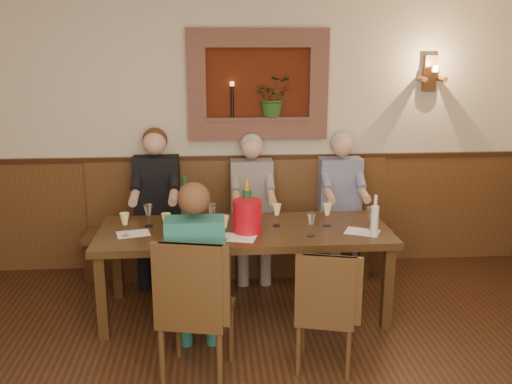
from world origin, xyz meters
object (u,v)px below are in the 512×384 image
(dining_table, at_px, (244,237))
(spittoon_bucket, at_px, (248,216))
(water_bottle, at_px, (375,220))
(wine_bottle_green_a, at_px, (247,208))
(person_bench_mid, at_px, (252,218))
(wine_bottle_green_b, at_px, (185,206))
(chair_near_right, at_px, (325,333))
(person_bench_left, at_px, (157,218))
(person_chair_front, at_px, (197,291))
(bench, at_px, (239,239))
(chair_near_left, at_px, (197,336))
(person_bench_right, at_px, (341,216))

(dining_table, height_order, spittoon_bucket, spittoon_bucket)
(water_bottle, bearing_deg, wine_bottle_green_a, 164.29)
(person_bench_mid, bearing_deg, wine_bottle_green_b, -130.18)
(chair_near_right, relative_size, person_bench_left, 0.61)
(person_chair_front, xyz_separation_m, spittoon_bucket, (0.40, 0.70, 0.32))
(spittoon_bucket, distance_m, water_bottle, 1.01)
(person_bench_mid, bearing_deg, spittoon_bucket, -96.46)
(person_bench_mid, bearing_deg, bench, 140.02)
(bench, relative_size, person_bench_mid, 2.14)
(person_bench_mid, xyz_separation_m, spittoon_bucket, (-0.10, -0.92, 0.31))
(bench, relative_size, wine_bottle_green_b, 7.04)
(chair_near_right, relative_size, person_chair_front, 0.66)
(dining_table, bearing_deg, wine_bottle_green_b, 166.48)
(chair_near_right, distance_m, person_bench_mid, 1.80)
(person_bench_left, xyz_separation_m, wine_bottle_green_a, (0.82, -0.82, 0.31))
(person_bench_mid, height_order, wine_bottle_green_b, person_bench_mid)
(chair_near_right, distance_m, spittoon_bucket, 1.13)
(person_bench_mid, distance_m, spittoon_bucket, 0.98)
(bench, height_order, water_bottle, bench)
(bench, relative_size, chair_near_left, 2.91)
(chair_near_left, bearing_deg, bench, 91.37)
(person_bench_mid, bearing_deg, dining_table, -98.49)
(person_bench_left, relative_size, spittoon_bucket, 5.48)
(chair_near_left, distance_m, spittoon_bucket, 1.11)
(bench, relative_size, water_bottle, 8.87)
(spittoon_bucket, relative_size, wine_bottle_green_a, 0.65)
(chair_near_left, height_order, person_bench_mid, person_bench_mid)
(wine_bottle_green_a, bearing_deg, dining_table, -149.48)
(dining_table, height_order, wine_bottle_green_b, wine_bottle_green_b)
(chair_near_left, relative_size, chair_near_right, 1.15)
(person_bench_mid, relative_size, wine_bottle_green_b, 3.28)
(chair_near_right, distance_m, water_bottle, 1.02)
(bench, distance_m, wine_bottle_green_b, 1.13)
(person_chair_front, bearing_deg, person_bench_mid, 72.67)
(person_chair_front, distance_m, water_bottle, 1.52)
(person_bench_right, height_order, person_chair_front, person_bench_right)
(bench, xyz_separation_m, wine_bottle_green_a, (0.02, -0.93, 0.59))
(chair_near_right, relative_size, person_bench_right, 0.64)
(person_bench_left, relative_size, wine_bottle_green_b, 3.44)
(bench, height_order, person_chair_front, person_chair_front)
(chair_near_right, xyz_separation_m, wine_bottle_green_b, (-1.00, 1.01, 0.67))
(person_bench_mid, height_order, water_bottle, person_bench_mid)
(spittoon_bucket, bearing_deg, person_chair_front, -119.91)
(person_bench_mid, bearing_deg, water_bottle, -51.10)
(person_bench_mid, height_order, wine_bottle_green_a, person_bench_mid)
(chair_near_right, height_order, spittoon_bucket, spittoon_bucket)
(person_bench_right, bearing_deg, person_chair_front, -130.58)
(person_bench_left, xyz_separation_m, wine_bottle_green_b, (0.31, -0.72, 0.32))
(person_chair_front, xyz_separation_m, water_bottle, (1.40, 0.51, 0.32))
(chair_near_right, distance_m, wine_bottle_green_b, 1.57)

